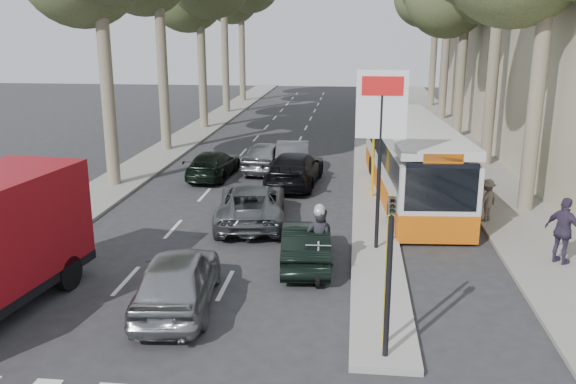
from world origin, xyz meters
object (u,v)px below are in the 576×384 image
(silver_hatchback, at_px, (177,279))
(city_bus, at_px, (411,158))
(motorcycle, at_px, (319,241))
(dark_hatchback, at_px, (306,244))

(silver_hatchback, relative_size, city_bus, 0.37)
(city_bus, height_order, motorcycle, city_bus)
(silver_hatchback, xyz_separation_m, city_bus, (6.58, 11.02, 0.89))
(dark_hatchback, xyz_separation_m, city_bus, (3.65, 7.82, 1.00))
(silver_hatchback, height_order, city_bus, city_bus)
(silver_hatchback, bearing_deg, dark_hatchback, -138.60)
(silver_hatchback, distance_m, city_bus, 12.87)
(dark_hatchback, bearing_deg, silver_hatchback, 43.00)
(city_bus, distance_m, motorcycle, 8.96)
(dark_hatchback, height_order, city_bus, city_bus)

